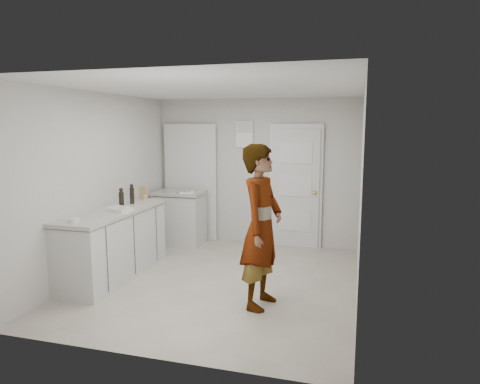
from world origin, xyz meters
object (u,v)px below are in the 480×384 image
(cake_mix_box, at_px, (144,193))
(spice_jar, at_px, (145,197))
(person, at_px, (261,227))
(oil_cruet_b, at_px, (132,194))
(egg_bowl, at_px, (74,220))
(oil_cruet_a, at_px, (121,198))
(baking_dish, at_px, (120,209))

(cake_mix_box, relative_size, spice_jar, 2.35)
(person, relative_size, oil_cruet_b, 6.35)
(person, relative_size, egg_bowl, 15.29)
(person, bearing_deg, cake_mix_box, 67.31)
(oil_cruet_a, relative_size, baking_dish, 0.77)
(spice_jar, height_order, oil_cruet_a, oil_cruet_a)
(spice_jar, bearing_deg, egg_bowl, -92.88)
(person, bearing_deg, spice_jar, 68.49)
(baking_dish, xyz_separation_m, egg_bowl, (-0.17, -0.72, -0.00))
(egg_bowl, bearing_deg, spice_jar, 87.12)
(cake_mix_box, distance_m, oil_cruet_a, 0.71)
(person, height_order, cake_mix_box, person)
(person, height_order, egg_bowl, person)
(egg_bowl, bearing_deg, person, 9.52)
(oil_cruet_b, xyz_separation_m, baking_dish, (0.12, -0.53, -0.11))
(oil_cruet_b, bearing_deg, baking_dish, -77.75)
(spice_jar, bearing_deg, cake_mix_box, 124.67)
(baking_dish, bearing_deg, cake_mix_box, 99.28)
(person, relative_size, spice_jar, 22.08)
(oil_cruet_a, bearing_deg, spice_jar, 87.09)
(spice_jar, height_order, baking_dish, spice_jar)
(person, xyz_separation_m, oil_cruet_b, (-2.12, 0.89, 0.14))
(oil_cruet_b, bearing_deg, cake_mix_box, 95.48)
(oil_cruet_a, bearing_deg, egg_bowl, -92.86)
(spice_jar, relative_size, egg_bowl, 0.69)
(person, distance_m, spice_jar, 2.42)
(baking_dish, relative_size, egg_bowl, 2.94)
(person, distance_m, oil_cruet_b, 2.31)
(oil_cruet_b, bearing_deg, oil_cruet_a, -90.42)
(person, xyz_separation_m, oil_cruet_a, (-2.13, 0.61, 0.13))
(baking_dish, bearing_deg, egg_bowl, -102.99)
(person, xyz_separation_m, spice_jar, (-2.09, 1.22, 0.04))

